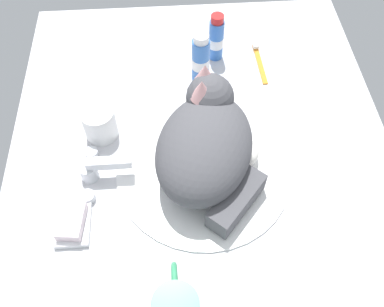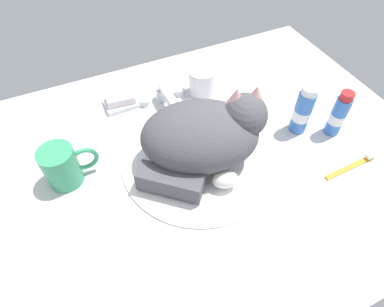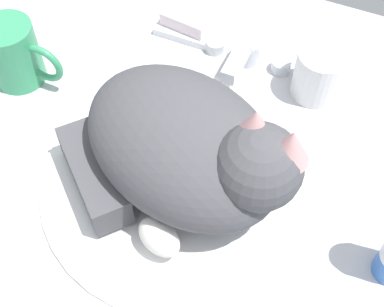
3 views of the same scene
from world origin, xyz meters
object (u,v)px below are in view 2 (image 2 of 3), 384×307
Objects in this scene: cat at (206,135)px; mouthwash_bottle at (338,115)px; toothbrush at (354,165)px; coffee_mug at (63,166)px; toothpaste_bottle at (303,111)px; soap_bar at (121,98)px; rinse_cup at (202,82)px; faucet at (164,95)px.

mouthwash_bottle is at bearing -9.25° from cat.
cat is 2.28× the size of toothbrush.
coffee_mug is 55.99cm from toothpaste_bottle.
mouthwash_bottle reaches higher than soap_bar.
rinse_cup is at bearing -11.25° from soap_bar.
soap_bar is 0.56× the size of toothpaste_bottle.
coffee_mug is at bearing 171.37° from toothpaste_bottle.
cat is at bearing 170.75° from mouthwash_bottle.
rinse_cup reaches higher than toothbrush.
faucet is at bearing -19.71° from soap_bar.
soap_bar is 46.45cm from toothpaste_bottle.
cat is 31.01cm from coffee_mug.
cat is 4.34× the size of rinse_cup.
toothpaste_bottle is (37.42, -27.27, 3.79)cm from soap_bar.
coffee_mug is 0.90× the size of toothpaste_bottle.
rinse_cup is 1.01× the size of soap_bar.
toothbrush is (4.52, -15.24, -5.55)cm from toothpaste_bottle.
faucet reaches higher than toothbrush.
toothbrush is at bearing -21.55° from coffee_mug.
cat reaches higher than mouthwash_bottle.
mouthwash_bottle is at bearing -50.20° from rinse_cup.
rinse_cup is 27.80cm from toothpaste_bottle.
toothbrush is at bearing -51.18° from faucet.
toothpaste_bottle is 1.05× the size of mouthwash_bottle.
rinse_cup is 22.34cm from soap_bar.
faucet is 32.52cm from coffee_mug.
toothbrush is (59.86, -23.64, -4.17)cm from coffee_mug.
toothbrush is at bearing -73.47° from toothpaste_bottle.
soap_bar is at bearing 144.64° from mouthwash_bottle.
rinse_cup is at bearing 117.74° from toothbrush.
coffee_mug is (-28.79, -14.98, 2.15)cm from faucet.
rinse_cup is 35.60cm from mouthwash_bottle.
coffee_mug is 1.62× the size of soap_bar.
toothpaste_bottle is at bearing 148.65° from mouthwash_bottle.
coffee_mug is at bearing -159.95° from rinse_cup.
toothpaste_bottle is at bearing -41.36° from faucet.
rinse_cup is (9.91, 21.98, -4.61)cm from cat.
cat is at bearing -14.03° from coffee_mug.
rinse_cup is at bearing 124.15° from toothpaste_bottle.
toothpaste_bottle is at bearing 106.53° from toothbrush.
soap_bar is 59.74cm from toothbrush.
toothbrush is (20.07, -38.16, -3.14)cm from rinse_cup.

